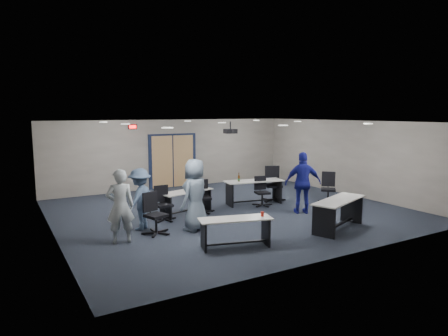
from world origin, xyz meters
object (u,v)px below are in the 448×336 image
chair_loose_left (156,214)px  person_back (140,199)px  person_gray (120,206)px  chair_back_c (262,191)px  person_plaid (195,195)px  table_front_right (339,209)px  table_front_left (236,227)px  chair_back_b (203,197)px  chair_loose_right (328,188)px  person_navy (303,183)px  table_back_left (186,198)px  chair_back_a (164,204)px  table_back_right (254,188)px  chair_back_d (274,184)px

chair_loose_left → person_back: size_ratio=0.65×
person_gray → chair_back_c: bearing=-153.0°
person_plaid → chair_back_c: bearing=174.5°
chair_back_c → person_gray: size_ratio=0.55×
chair_loose_left → person_plaid: size_ratio=0.57×
table_front_right → chair_loose_left: chair_loose_left is taller
person_gray → table_front_left: bearing=155.5°
chair_back_b → chair_loose_right: size_ratio=0.94×
table_front_right → person_navy: (0.31, 1.74, 0.38)m
table_front_left → chair_loose_left: (-1.21, 1.77, 0.06)m
table_back_left → person_gray: person_gray is taller
chair_back_a → chair_back_b: bearing=11.1°
person_plaid → chair_loose_left: bearing=-37.6°
table_back_right → chair_back_a: 3.34m
chair_loose_right → chair_back_c: bearing=-159.2°
table_back_right → chair_back_c: 0.39m
chair_loose_right → chair_back_b: bearing=-150.9°
chair_loose_right → person_plaid: bearing=-131.6°
person_gray → chair_back_b: bearing=-140.5°
chair_back_a → chair_loose_left: chair_loose_left is taller
chair_back_b → chair_loose_right: 4.20m
chair_loose_left → person_back: person_back is taller
table_back_right → chair_back_b: size_ratio=2.05×
chair_back_b → person_plaid: size_ratio=0.53×
chair_back_a → chair_loose_left: size_ratio=0.94×
chair_back_b → person_gray: (-2.91, -1.55, 0.37)m
chair_back_b → chair_back_c: bearing=7.5°
chair_loose_right → table_front_right: bearing=-86.3°
table_front_right → person_back: bearing=129.3°
table_back_right → chair_loose_left: table_back_right is taller
chair_loose_right → person_gray: 7.01m
table_front_left → table_back_left: 3.26m
chair_back_b → person_back: person_back is taller
chair_loose_right → person_navy: (-1.53, -0.50, 0.39)m
person_gray → table_back_right: bearing=-148.8°
chair_loose_right → person_plaid: (-5.06, -0.47, 0.39)m
chair_back_c → chair_loose_left: size_ratio=0.91×
chair_back_d → chair_back_b: bearing=-151.2°
chair_back_c → person_plaid: (-3.02, -1.31, 0.44)m
table_back_left → chair_back_c: (2.52, -0.32, 0.00)m
chair_back_b → person_navy: 2.99m
chair_loose_left → chair_back_d: bearing=-1.2°
table_back_right → person_navy: (0.59, -1.72, 0.38)m
chair_loose_left → person_navy: (4.52, -0.18, 0.40)m
chair_back_c → chair_back_d: 0.83m
table_front_left → table_back_left: table_front_left is taller
chair_back_a → person_gray: 2.06m
chair_loose_left → person_gray: size_ratio=0.60×
table_front_right → person_gray: bearing=141.0°
table_front_right → chair_back_d: (0.53, 3.46, 0.05)m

